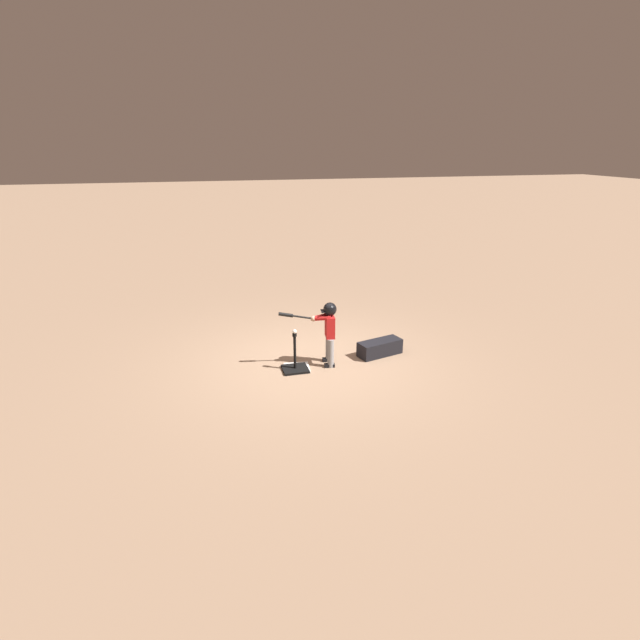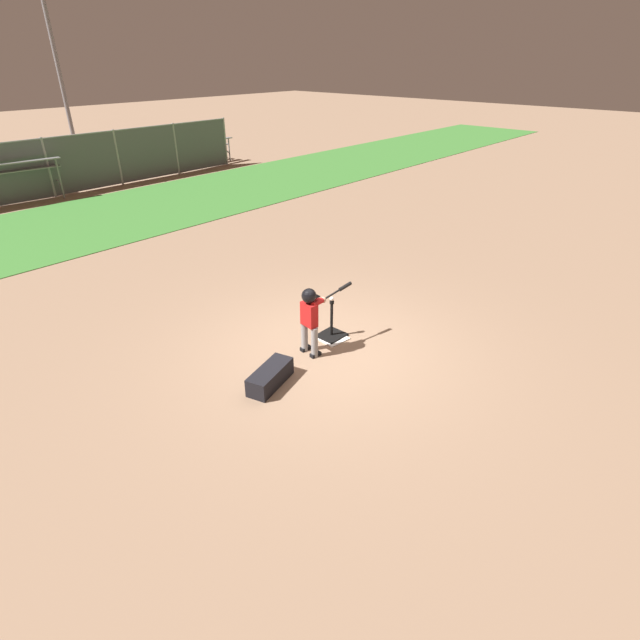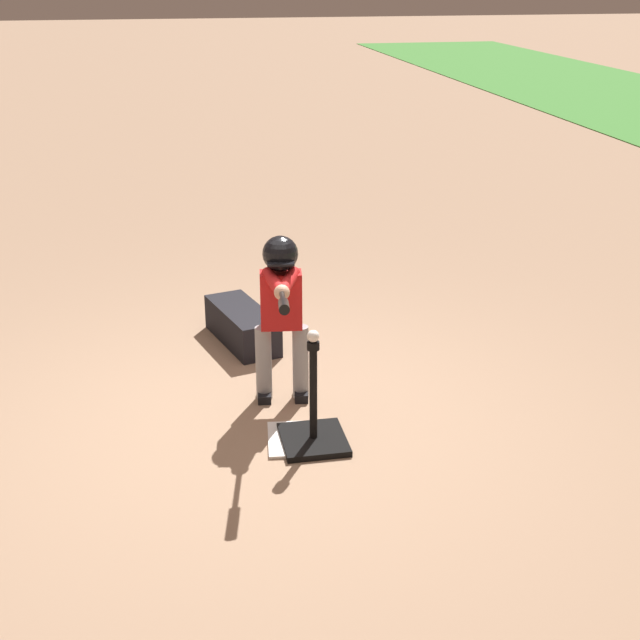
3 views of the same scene
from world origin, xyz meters
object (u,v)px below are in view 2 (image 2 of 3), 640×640
object	(u,v)px
batting_tee	(331,332)
bleachers_right_center	(188,153)
batter_child	(311,313)
equipment_bag	(270,377)
baseball	(332,299)

from	to	relation	value
batting_tee	bleachers_right_center	bearing A→B (deg)	63.53
batter_child	equipment_bag	size ratio (longest dim) A/B	1.38
batter_child	bleachers_right_center	bearing A→B (deg)	61.75
bleachers_right_center	baseball	bearing A→B (deg)	-116.47
batting_tee	batter_child	bearing A→B (deg)	-171.04
batter_child	baseball	bearing A→B (deg)	8.96
batting_tee	batter_child	xyz separation A→B (m)	(-0.62, -0.10, 0.64)
bleachers_right_center	equipment_bag	distance (m)	17.08
batting_tee	baseball	bearing A→B (deg)	0.00
baseball	bleachers_right_center	bearing A→B (deg)	63.53
batting_tee	equipment_bag	world-z (taller)	batting_tee
bleachers_right_center	equipment_bag	bearing A→B (deg)	-121.11
batter_child	baseball	world-z (taller)	batter_child
batting_tee	bleachers_right_center	xyz separation A→B (m)	(7.15, 14.36, 0.42)
batting_tee	equipment_bag	distance (m)	1.69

